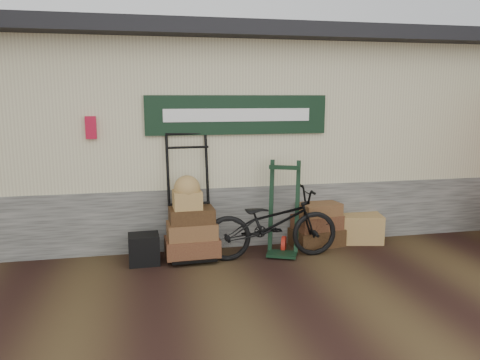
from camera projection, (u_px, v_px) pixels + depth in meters
name	position (u px, v px, depth m)	size (l,w,h in m)	color
ground	(275.00, 269.00, 6.08)	(80.00, 80.00, 0.00)	black
station_building	(234.00, 130.00, 8.43)	(14.40, 4.10, 3.20)	#4C4C47
porter_trolley	(189.00, 195.00, 6.42)	(0.87, 0.66, 1.75)	black
green_barrow	(284.00, 209.00, 6.53)	(0.48, 0.41, 1.33)	black
suitcase_stack	(317.00, 224.00, 6.98)	(0.74, 0.47, 0.66)	#352010
wicker_hamper	(359.00, 228.00, 7.18)	(0.66, 0.43, 0.43)	olive
black_trunk	(144.00, 249.00, 6.23)	(0.40, 0.34, 0.40)	black
bicycle	(272.00, 220.00, 6.40)	(1.86, 0.65, 1.08)	black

